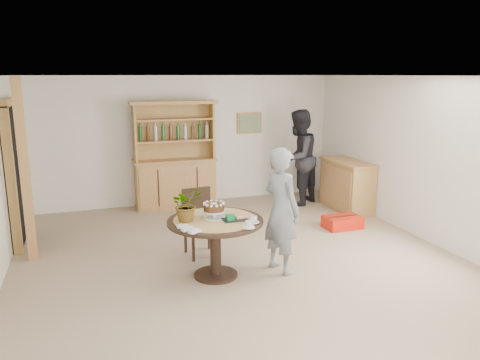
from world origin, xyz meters
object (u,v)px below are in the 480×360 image
(sideboard, at_px, (347,185))
(teen_boy, at_px, (281,210))
(dining_table, at_px, (215,231))
(red_suitcase, at_px, (342,222))
(hutch, at_px, (175,172))
(dining_chair, at_px, (199,217))
(adult_person, at_px, (298,158))

(sideboard, bearing_deg, teen_boy, -136.24)
(dining_table, relative_size, red_suitcase, 1.98)
(hutch, xyz_separation_m, dining_chair, (-0.15, -2.54, -0.15))
(adult_person, bearing_deg, dining_chair, 3.35)
(teen_boy, xyz_separation_m, adult_person, (1.61, 2.87, 0.11))
(sideboard, relative_size, teen_boy, 0.77)
(hutch, bearing_deg, red_suitcase, -42.69)
(hutch, distance_m, red_suitcase, 3.30)
(adult_person, distance_m, red_suitcase, 1.81)
(dining_table, bearing_deg, sideboard, 33.83)
(dining_chair, distance_m, red_suitcase, 2.60)
(sideboard, xyz_separation_m, dining_table, (-3.18, -2.13, 0.13))
(dining_chair, xyz_separation_m, teen_boy, (0.86, -0.93, 0.28))
(hutch, height_order, teen_boy, hutch)
(dining_table, xyz_separation_m, teen_boy, (0.85, -0.10, 0.21))
(hutch, height_order, dining_table, hutch)
(hutch, distance_m, adult_person, 2.41)
(adult_person, bearing_deg, sideboard, 103.52)
(hutch, xyz_separation_m, teen_boy, (0.71, -3.47, 0.13))
(dining_table, bearing_deg, hutch, 87.62)
(dining_chair, relative_size, teen_boy, 0.58)
(adult_person, height_order, red_suitcase, adult_person)
(hutch, xyz_separation_m, dining_table, (-0.14, -3.37, -0.08))
(teen_boy, bearing_deg, dining_chair, 24.26)
(hutch, height_order, dining_chair, hutch)
(dining_chair, bearing_deg, adult_person, 32.94)
(hutch, distance_m, sideboard, 3.29)
(dining_chair, xyz_separation_m, red_suitcase, (2.54, 0.34, -0.43))
(hutch, relative_size, adult_person, 1.09)
(dining_table, relative_size, adult_person, 0.64)
(dining_table, height_order, dining_chair, dining_chair)
(dining_table, height_order, adult_person, adult_person)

